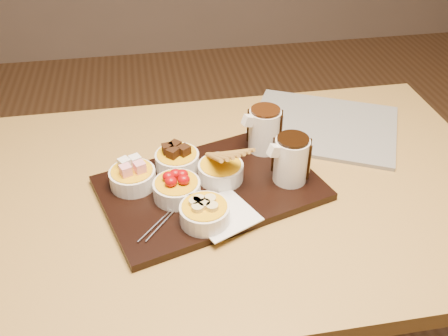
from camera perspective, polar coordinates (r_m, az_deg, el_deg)
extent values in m
cube|color=#AB843F|center=(1.13, 1.75, -2.77)|extent=(1.20, 0.80, 0.04)
cylinder|color=#AB843F|center=(1.66, -19.78, -7.34)|extent=(0.06, 0.06, 0.71)
cylinder|color=#AB843F|center=(1.77, 16.69, -3.27)|extent=(0.06, 0.06, 0.71)
cube|color=black|center=(1.09, -1.55, -2.30)|extent=(0.53, 0.42, 0.02)
cube|color=white|center=(1.01, -0.14, -5.33)|extent=(0.16, 0.16, 0.00)
cylinder|color=white|center=(1.09, -10.38, -1.14)|extent=(0.10, 0.10, 0.04)
cylinder|color=white|center=(1.13, -5.36, 0.79)|extent=(0.10, 0.10, 0.04)
cylinder|color=white|center=(1.05, -5.40, -2.49)|extent=(0.10, 0.10, 0.04)
cylinder|color=white|center=(1.10, -0.38, -0.43)|extent=(0.10, 0.10, 0.04)
cylinder|color=white|center=(0.99, -2.22, -5.27)|extent=(0.10, 0.10, 0.04)
cylinder|color=silver|center=(1.08, 7.68, 0.88)|extent=(0.09, 0.09, 0.10)
cylinder|color=silver|center=(1.18, 4.65, 4.31)|extent=(0.09, 0.09, 0.10)
cube|color=beige|center=(1.34, 11.25, 4.75)|extent=(0.46, 0.43, 0.01)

